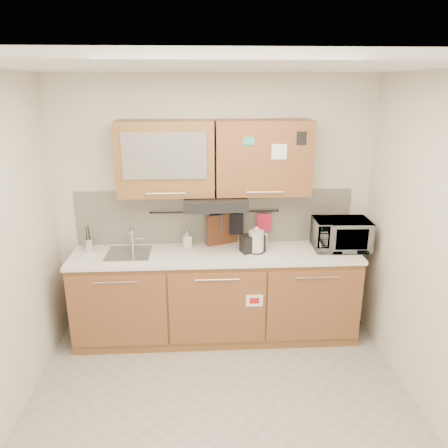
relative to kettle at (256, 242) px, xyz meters
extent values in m
plane|color=#9E9993|center=(-0.40, -1.19, -1.02)|extent=(3.20, 3.20, 0.00)
plane|color=white|center=(-0.40, -1.19, 1.58)|extent=(3.20, 3.20, 0.00)
plane|color=silver|center=(-0.40, 0.31, 0.28)|extent=(3.20, 0.00, 3.20)
plane|color=silver|center=(1.20, -1.19, 0.28)|extent=(0.00, 3.00, 3.00)
cube|color=olive|center=(-0.40, 0.01, -0.58)|extent=(2.80, 0.60, 0.88)
cube|color=black|center=(-0.40, 0.01, -0.97)|extent=(2.80, 0.54, 0.10)
cube|color=brown|center=(-1.33, -0.30, -0.55)|extent=(0.91, 0.02, 0.74)
cylinder|color=silver|center=(-1.33, -0.32, -0.24)|extent=(0.41, 0.01, 0.01)
cube|color=brown|center=(-0.40, -0.30, -0.55)|extent=(0.91, 0.02, 0.74)
cylinder|color=silver|center=(-0.40, -0.32, -0.24)|extent=(0.41, 0.01, 0.01)
cube|color=brown|center=(0.54, -0.30, -0.55)|extent=(0.91, 0.02, 0.74)
cylinder|color=silver|center=(0.54, -0.32, -0.24)|extent=(0.41, 0.01, 0.01)
cube|color=white|center=(-0.40, 0.00, -0.12)|extent=(2.82, 0.62, 0.04)
cube|color=silver|center=(-0.40, 0.30, 0.18)|extent=(2.80, 0.02, 0.56)
cube|color=olive|center=(-0.86, 0.14, 0.81)|extent=(0.90, 0.35, 0.70)
cube|color=silver|center=(-0.86, -0.05, 0.86)|extent=(0.76, 0.02, 0.42)
cube|color=brown|center=(0.06, 0.14, 0.81)|extent=(0.90, 0.35, 0.70)
cube|color=white|center=(0.18, -0.04, 0.89)|extent=(0.14, 0.00, 0.14)
cube|color=black|center=(-0.40, 0.06, 0.40)|extent=(0.60, 0.46, 0.10)
cube|color=silver|center=(-1.25, 0.01, -0.11)|extent=(0.42, 0.40, 0.03)
cylinder|color=silver|center=(-1.23, 0.17, 0.02)|extent=(0.03, 0.03, 0.24)
cylinder|color=silver|center=(-1.23, 0.09, 0.12)|extent=(0.02, 0.18, 0.02)
cylinder|color=black|center=(-0.40, 0.26, 0.24)|extent=(1.30, 0.02, 0.02)
cylinder|color=silver|center=(-1.64, 0.12, -0.04)|extent=(0.14, 0.14, 0.13)
cylinder|color=black|center=(-1.66, 0.13, 0.02)|extent=(0.01, 0.01, 0.25)
cylinder|color=black|center=(-1.63, 0.10, 0.01)|extent=(0.01, 0.01, 0.22)
cylinder|color=black|center=(-1.64, 0.14, 0.03)|extent=(0.01, 0.01, 0.27)
cylinder|color=black|center=(-1.66, 0.10, -0.01)|extent=(0.01, 0.01, 0.20)
cylinder|color=silver|center=(0.00, 0.00, 0.00)|extent=(0.17, 0.17, 0.22)
sphere|color=silver|center=(0.00, 0.00, 0.13)|extent=(0.05, 0.05, 0.05)
cube|color=silver|center=(0.09, 0.01, 0.01)|extent=(0.02, 0.03, 0.14)
cylinder|color=black|center=(0.00, 0.00, -0.10)|extent=(0.17, 0.17, 0.01)
cube|color=black|center=(-0.04, 0.01, -0.02)|extent=(0.26, 0.20, 0.17)
cube|color=black|center=(-0.07, 0.00, 0.06)|extent=(0.09, 0.11, 0.01)
cube|color=black|center=(0.00, 0.03, 0.06)|extent=(0.09, 0.11, 0.01)
imported|color=#999999|center=(0.85, 0.05, 0.05)|extent=(0.55, 0.38, 0.30)
imported|color=#999999|center=(-0.68, 0.18, -0.01)|extent=(0.10, 0.10, 0.18)
cube|color=brown|center=(-0.30, 0.25, -0.01)|extent=(0.36, 0.16, 0.46)
cube|color=#1E468D|center=(-0.38, 0.25, 0.11)|extent=(0.13, 0.05, 0.21)
cube|color=black|center=(-0.17, 0.25, 0.11)|extent=(0.14, 0.07, 0.21)
cube|color=red|center=(0.11, 0.25, 0.13)|extent=(0.15, 0.04, 0.18)
camera|label=1|loc=(-0.54, -3.98, 1.48)|focal=35.00mm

